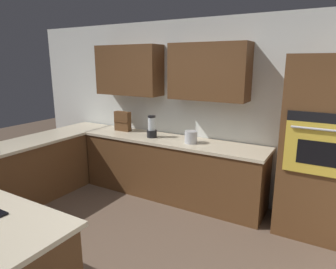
{
  "coord_description": "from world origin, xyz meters",
  "views": [
    {
      "loc": [
        -2.0,
        1.95,
        2.01
      ],
      "look_at": [
        -0.05,
        -1.38,
        1.06
      ],
      "focal_mm": 31.86,
      "sensor_mm": 36.0,
      "label": 1
    }
  ],
  "objects_px": {
    "wall_oven": "(319,149)",
    "blender": "(152,128)",
    "spice_rack": "(123,121)",
    "kettle": "(191,137)"
  },
  "relations": [
    {
      "from": "kettle",
      "to": "wall_oven",
      "type": "bearing_deg",
      "value": -178.6
    },
    {
      "from": "wall_oven",
      "to": "spice_rack",
      "type": "xyz_separation_m",
      "value": [
        2.9,
        -0.08,
        0.01
      ]
    },
    {
      "from": "blender",
      "to": "kettle",
      "type": "distance_m",
      "value": 0.65
    },
    {
      "from": "blender",
      "to": "kettle",
      "type": "height_order",
      "value": "blender"
    },
    {
      "from": "wall_oven",
      "to": "spice_rack",
      "type": "bearing_deg",
      "value": -1.66
    },
    {
      "from": "wall_oven",
      "to": "spice_rack",
      "type": "relative_size",
      "value": 6.59
    },
    {
      "from": "wall_oven",
      "to": "blender",
      "type": "xyz_separation_m",
      "value": [
        2.25,
        0.04,
        -0.0
      ]
    },
    {
      "from": "kettle",
      "to": "blender",
      "type": "bearing_deg",
      "value": 0.0
    },
    {
      "from": "wall_oven",
      "to": "kettle",
      "type": "height_order",
      "value": "wall_oven"
    },
    {
      "from": "wall_oven",
      "to": "blender",
      "type": "bearing_deg",
      "value": 0.99
    }
  ]
}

